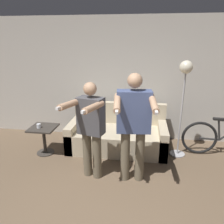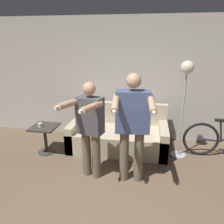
# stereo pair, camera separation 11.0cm
# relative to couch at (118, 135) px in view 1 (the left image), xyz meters

# --- Properties ---
(wall_back) EXTENTS (10.00, 0.05, 2.60)m
(wall_back) POSITION_rel_couch_xyz_m (-0.08, 0.60, 1.03)
(wall_back) COLOR beige
(wall_back) RESTS_ON ground_plane
(couch) EXTENTS (1.93, 0.94, 0.87)m
(couch) POSITION_rel_couch_xyz_m (0.00, 0.00, 0.00)
(couch) COLOR beige
(couch) RESTS_ON ground_plane
(person_left) EXTENTS (0.57, 0.75, 1.55)m
(person_left) POSITION_rel_couch_xyz_m (-0.29, -1.07, 0.62)
(person_left) COLOR #6B604C
(person_left) RESTS_ON ground_plane
(person_right) EXTENTS (0.61, 0.71, 1.70)m
(person_right) POSITION_rel_couch_xyz_m (0.36, -1.06, 0.72)
(person_right) COLOR #6B604C
(person_right) RESTS_ON ground_plane
(cat) EXTENTS (0.45, 0.13, 0.19)m
(cat) POSITION_rel_couch_xyz_m (0.20, 0.35, 0.68)
(cat) COLOR #B7AD9E
(cat) RESTS_ON couch
(floor_lamp) EXTENTS (0.29, 0.29, 1.79)m
(floor_lamp) POSITION_rel_couch_xyz_m (1.19, -0.13, 1.14)
(floor_lamp) COLOR #B2B2B7
(floor_lamp) RESTS_ON ground_plane
(side_table) EXTENTS (0.48, 0.48, 0.55)m
(side_table) POSITION_rel_couch_xyz_m (-1.38, -0.44, 0.13)
(side_table) COLOR #38332D
(side_table) RESTS_ON ground_plane
(cup) EXTENTS (0.08, 0.08, 0.08)m
(cup) POSITION_rel_couch_xyz_m (-1.44, -0.49, 0.32)
(cup) COLOR silver
(cup) RESTS_ON side_table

